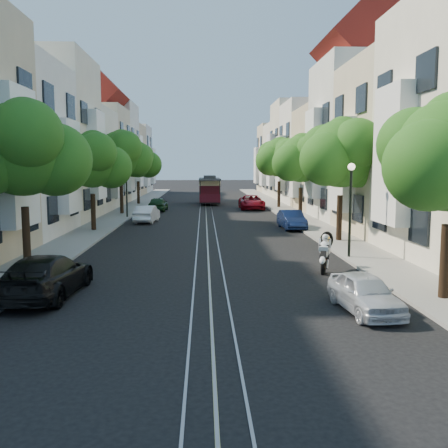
{
  "coord_description": "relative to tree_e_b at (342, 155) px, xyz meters",
  "views": [
    {
      "loc": [
        -0.19,
        -17.77,
        4.18
      ],
      "look_at": [
        0.68,
        3.56,
        1.67
      ],
      "focal_mm": 40.0,
      "sensor_mm": 36.0,
      "label": 1
    }
  ],
  "objects": [
    {
      "name": "cable_car",
      "position": [
        -6.81,
        27.89,
        -3.07
      ],
      "size": [
        2.29,
        7.33,
        2.82
      ],
      "rotation": [
        0.0,
        0.0,
        0.0
      ],
      "color": "black",
      "rests_on": "ground"
    },
    {
      "name": "ground",
      "position": [
        -7.26,
        19.02,
        -4.73
      ],
      "size": [
        200.0,
        200.0,
        0.0
      ],
      "primitive_type": "plane",
      "color": "black",
      "rests_on": "ground"
    },
    {
      "name": "parked_car_w_far",
      "position": [
        -11.66,
        19.3,
        -4.08
      ],
      "size": [
        1.7,
        3.89,
        1.31
      ],
      "primitive_type": "imported",
      "rotation": [
        0.0,
        0.0,
        3.1
      ],
      "color": "#16381A",
      "rests_on": "ground"
    },
    {
      "name": "rail_left",
      "position": [
        -7.81,
        19.02,
        -4.72
      ],
      "size": [
        0.06,
        80.0,
        0.02
      ],
      "primitive_type": "cube",
      "color": "gray",
      "rests_on": "ground"
    },
    {
      "name": "rail_right",
      "position": [
        -6.71,
        19.02,
        -4.72
      ],
      "size": [
        0.06,
        80.0,
        0.02
      ],
      "primitive_type": "cube",
      "color": "gray",
      "rests_on": "ground"
    },
    {
      "name": "sportbike_rider",
      "position": [
        -2.7,
        -7.58,
        -3.88
      ],
      "size": [
        0.95,
        1.75,
        1.6
      ],
      "rotation": [
        0.0,
        0.0,
        -0.33
      ],
      "color": "black",
      "rests_on": "ground"
    },
    {
      "name": "tree_w_d",
      "position": [
        -14.4,
        27.0,
        -0.13
      ],
      "size": [
        4.84,
        3.99,
        6.52
      ],
      "color": "black",
      "rests_on": "ground"
    },
    {
      "name": "lamp_west",
      "position": [
        -13.56,
        13.02,
        -1.89
      ],
      "size": [
        0.32,
        0.32,
        4.16
      ],
      "color": "black",
      "rests_on": "ground"
    },
    {
      "name": "lamp_east",
      "position": [
        -0.96,
        -4.98,
        -1.89
      ],
      "size": [
        0.32,
        0.32,
        4.16
      ],
      "color": "black",
      "rests_on": "ground"
    },
    {
      "name": "townhouses_east",
      "position": [
        4.61,
        18.94,
        0.45
      ],
      "size": [
        7.75,
        72.0,
        12.0
      ],
      "color": "beige",
      "rests_on": "ground"
    },
    {
      "name": "rail_slot",
      "position": [
        -7.26,
        19.02,
        -4.72
      ],
      "size": [
        0.06,
        80.0,
        0.02
      ],
      "primitive_type": "cube",
      "color": "gray",
      "rests_on": "ground"
    },
    {
      "name": "parked_car_e_near",
      "position": [
        -2.86,
        -13.02,
        -4.17
      ],
      "size": [
        1.64,
        3.4,
        1.12
      ],
      "primitive_type": "imported",
      "rotation": [
        0.0,
        0.0,
        0.1
      ],
      "color": "silver",
      "rests_on": "ground"
    },
    {
      "name": "sidewalk_west",
      "position": [
        -14.51,
        19.02,
        -4.67
      ],
      "size": [
        2.5,
        80.0,
        0.12
      ],
      "primitive_type": "cube",
      "color": "gray",
      "rests_on": "ground"
    },
    {
      "name": "tree_e_c",
      "position": [
        -0.0,
        11.0,
        -0.13
      ],
      "size": [
        4.84,
        3.99,
        6.52
      ],
      "color": "black",
      "rests_on": "ground"
    },
    {
      "name": "sidewalk_east",
      "position": [
        -0.01,
        19.02,
        -4.67
      ],
      "size": [
        2.5,
        80.0,
        0.12
      ],
      "primitive_type": "cube",
      "color": "gray",
      "rests_on": "ground"
    },
    {
      "name": "tree_w_b",
      "position": [
        -14.4,
        5.0,
        -0.34
      ],
      "size": [
        4.72,
        3.87,
        6.27
      ],
      "color": "black",
      "rests_on": "ground"
    },
    {
      "name": "parked_car_e_far",
      "position": [
        -2.86,
        20.86,
        -4.05
      ],
      "size": [
        2.27,
        4.89,
        1.36
      ],
      "primitive_type": "imported",
      "rotation": [
        0.0,
        0.0,
        0.0
      ],
      "color": "maroon",
      "rests_on": "ground"
    },
    {
      "name": "lane_line",
      "position": [
        -7.26,
        19.02,
        -4.73
      ],
      "size": [
        0.08,
        80.0,
        0.01
      ],
      "primitive_type": "cube",
      "color": "tan",
      "rests_on": "ground"
    },
    {
      "name": "parked_car_w_near",
      "position": [
        -12.47,
        -10.95,
        -4.05
      ],
      "size": [
        2.22,
        4.83,
        1.37
      ],
      "primitive_type": "imported",
      "rotation": [
        0.0,
        0.0,
        3.08
      ],
      "color": "black",
      "rests_on": "ground"
    },
    {
      "name": "tree_w_a",
      "position": [
        -14.4,
        -7.0,
        0.0
      ],
      "size": [
        4.93,
        4.08,
        6.68
      ],
      "color": "black",
      "rests_on": "ground"
    },
    {
      "name": "tree_w_c",
      "position": [
        -14.4,
        16.0,
        0.34
      ],
      "size": [
        5.13,
        4.28,
        7.09
      ],
      "color": "black",
      "rests_on": "ground"
    },
    {
      "name": "tree_e_d",
      "position": [
        0.0,
        22.0,
        0.13
      ],
      "size": [
        5.01,
        4.16,
        6.85
      ],
      "color": "black",
      "rests_on": "ground"
    },
    {
      "name": "townhouses_west",
      "position": [
        -19.13,
        18.94,
        0.35
      ],
      "size": [
        7.75,
        72.0,
        11.76
      ],
      "color": "silver",
      "rests_on": "ground"
    },
    {
      "name": "parked_car_e_mid",
      "position": [
        -1.66,
        5.73,
        -4.11
      ],
      "size": [
        1.49,
        3.83,
        1.24
      ],
      "primitive_type": "imported",
      "rotation": [
        0.0,
        0.0,
        0.05
      ],
      "color": "#0B173A",
      "rests_on": "ground"
    },
    {
      "name": "tree_e_b",
      "position": [
        0.0,
        0.0,
        0.0
      ],
      "size": [
        4.93,
        4.08,
        6.68
      ],
      "color": "black",
      "rests_on": "ground"
    },
    {
      "name": "parked_car_w_mid",
      "position": [
        -11.66,
        10.1,
        -4.11
      ],
      "size": [
        1.64,
        3.91,
        1.25
      ],
      "primitive_type": "imported",
      "rotation": [
        0.0,
        0.0,
        3.06
      ],
      "color": "white",
      "rests_on": "ground"
    }
  ]
}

